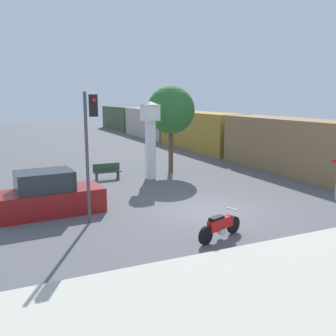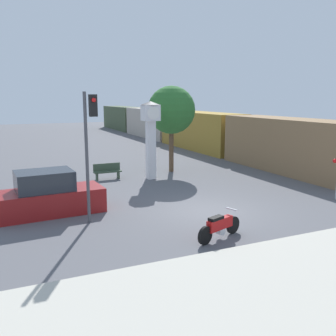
# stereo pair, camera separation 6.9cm
# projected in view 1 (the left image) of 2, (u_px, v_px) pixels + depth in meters

# --- Properties ---
(ground_plane) EXTENTS (120.00, 120.00, 0.00)m
(ground_plane) POSITION_uv_depth(u_px,v_px,m) (207.00, 211.00, 15.69)
(ground_plane) COLOR #56565B
(motorcycle) EXTENTS (2.02, 0.84, 0.93)m
(motorcycle) POSITION_uv_depth(u_px,v_px,m) (220.00, 226.00, 12.56)
(motorcycle) COLOR black
(motorcycle) RESTS_ON ground_plane
(clock_tower) EXTENTS (1.08, 1.08, 4.50)m
(clock_tower) POSITION_uv_depth(u_px,v_px,m) (150.00, 128.00, 21.47)
(clock_tower) COLOR white
(clock_tower) RESTS_ON ground_plane
(freight_train) EXTENTS (2.80, 47.86, 3.40)m
(freight_train) POSITION_uv_depth(u_px,v_px,m) (172.00, 126.00, 40.04)
(freight_train) COLOR olive
(freight_train) RESTS_ON ground_plane
(traffic_light) EXTENTS (0.50, 0.35, 4.91)m
(traffic_light) POSITION_uv_depth(u_px,v_px,m) (90.00, 135.00, 13.72)
(traffic_light) COLOR #47474C
(traffic_light) RESTS_ON ground_plane
(street_tree) EXTENTS (3.01, 3.01, 5.44)m
(street_tree) POSITION_uv_depth(u_px,v_px,m) (171.00, 110.00, 23.51)
(street_tree) COLOR brown
(street_tree) RESTS_ON ground_plane
(bench) EXTENTS (1.60, 0.44, 0.92)m
(bench) POSITION_uv_depth(u_px,v_px,m) (107.00, 171.00, 21.83)
(bench) COLOR #384C38
(bench) RESTS_ON ground_plane
(parked_car) EXTENTS (4.31, 2.08, 1.80)m
(parked_car) POSITION_uv_depth(u_px,v_px,m) (49.00, 196.00, 15.26)
(parked_car) COLOR maroon
(parked_car) RESTS_ON ground_plane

